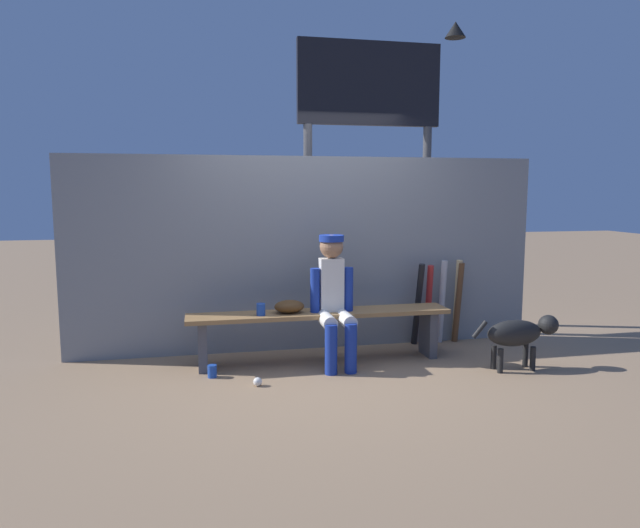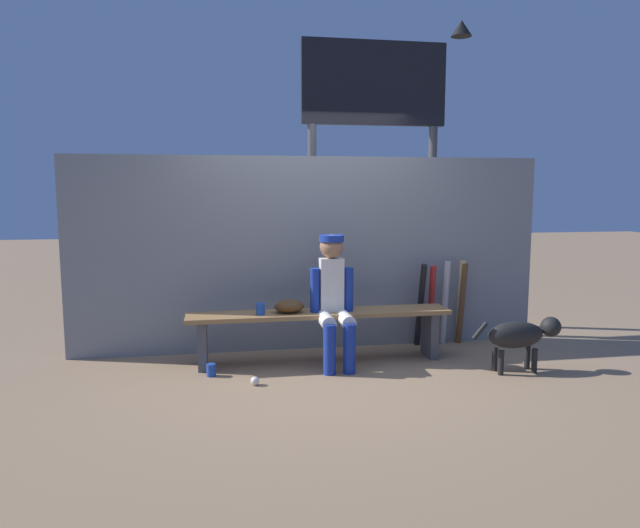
{
  "view_description": "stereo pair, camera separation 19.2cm",
  "coord_description": "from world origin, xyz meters",
  "px_view_note": "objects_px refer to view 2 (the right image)",
  "views": [
    {
      "loc": [
        -1.1,
        -5.2,
        1.62
      ],
      "look_at": [
        0.0,
        0.0,
        0.94
      ],
      "focal_mm": 32.39,
      "sensor_mm": 36.0,
      "label": 1
    },
    {
      "loc": [
        -0.91,
        -5.24,
        1.62
      ],
      "look_at": [
        0.0,
        0.0,
        0.94
      ],
      "focal_mm": 32.39,
      "sensor_mm": 36.0,
      "label": 2
    }
  ],
  "objects_px": {
    "cup_on_ground": "(211,370)",
    "cup_on_bench": "(260,309)",
    "baseball_glove": "(289,306)",
    "bat_wood_natural": "(461,302)",
    "bat_wood_dark": "(462,304)",
    "player_seated": "(334,295)",
    "bat_aluminum_silver": "(445,303)",
    "dugout_bench": "(320,323)",
    "bat_aluminum_red": "(431,306)",
    "scoreboard": "(379,118)",
    "bat_aluminum_black": "(420,305)",
    "baseball": "(255,381)",
    "dog": "(521,335)"
  },
  "relations": [
    {
      "from": "bat_aluminum_black",
      "to": "cup_on_bench",
      "type": "bearing_deg",
      "value": -166.61
    },
    {
      "from": "scoreboard",
      "to": "bat_wood_natural",
      "type": "bearing_deg",
      "value": -53.9
    },
    {
      "from": "bat_aluminum_black",
      "to": "bat_aluminum_red",
      "type": "height_order",
      "value": "bat_aluminum_black"
    },
    {
      "from": "bat_aluminum_red",
      "to": "cup_on_ground",
      "type": "xyz_separation_m",
      "value": [
        -2.25,
        -0.62,
        -0.37
      ]
    },
    {
      "from": "bat_aluminum_red",
      "to": "dog",
      "type": "height_order",
      "value": "bat_aluminum_red"
    },
    {
      "from": "bat_aluminum_silver",
      "to": "cup_on_bench",
      "type": "height_order",
      "value": "bat_aluminum_silver"
    },
    {
      "from": "bat_wood_natural",
      "to": "bat_aluminum_silver",
      "type": "bearing_deg",
      "value": -176.93
    },
    {
      "from": "bat_aluminum_red",
      "to": "baseball",
      "type": "relative_size",
      "value": 11.53
    },
    {
      "from": "cup_on_ground",
      "to": "cup_on_bench",
      "type": "xyz_separation_m",
      "value": [
        0.45,
        0.2,
        0.49
      ]
    },
    {
      "from": "bat_aluminum_silver",
      "to": "baseball",
      "type": "relative_size",
      "value": 12.02
    },
    {
      "from": "bat_wood_natural",
      "to": "cup_on_ground",
      "type": "relative_size",
      "value": 8.08
    },
    {
      "from": "cup_on_bench",
      "to": "scoreboard",
      "type": "xyz_separation_m",
      "value": [
        1.48,
        1.37,
        1.9
      ]
    },
    {
      "from": "baseball_glove",
      "to": "bat_wood_natural",
      "type": "bearing_deg",
      "value": 12.31
    },
    {
      "from": "baseball_glove",
      "to": "scoreboard",
      "type": "distance_m",
      "value": 2.6
    },
    {
      "from": "dog",
      "to": "baseball_glove",
      "type": "bearing_deg",
      "value": 163.46
    },
    {
      "from": "bat_wood_natural",
      "to": "dog",
      "type": "bearing_deg",
      "value": -82.02
    },
    {
      "from": "bat_aluminum_silver",
      "to": "dog",
      "type": "relative_size",
      "value": 1.05
    },
    {
      "from": "baseball",
      "to": "cup_on_bench",
      "type": "height_order",
      "value": "cup_on_bench"
    },
    {
      "from": "baseball_glove",
      "to": "cup_on_ground",
      "type": "distance_m",
      "value": 0.91
    },
    {
      "from": "bat_aluminum_red",
      "to": "scoreboard",
      "type": "bearing_deg",
      "value": 108.68
    },
    {
      "from": "bat_aluminum_silver",
      "to": "dugout_bench",
      "type": "bearing_deg",
      "value": -164.13
    },
    {
      "from": "bat_aluminum_black",
      "to": "bat_aluminum_red",
      "type": "bearing_deg",
      "value": 9.15
    },
    {
      "from": "bat_aluminum_silver",
      "to": "cup_on_bench",
      "type": "bearing_deg",
      "value": -167.03
    },
    {
      "from": "player_seated",
      "to": "cup_on_ground",
      "type": "height_order",
      "value": "player_seated"
    },
    {
      "from": "scoreboard",
      "to": "bat_aluminum_black",
      "type": "bearing_deg",
      "value": -78.54
    },
    {
      "from": "bat_wood_natural",
      "to": "bat_aluminum_black",
      "type": "bearing_deg",
      "value": -172.25
    },
    {
      "from": "player_seated",
      "to": "cup_on_ground",
      "type": "distance_m",
      "value": 1.28
    },
    {
      "from": "player_seated",
      "to": "bat_wood_dark",
      "type": "xyz_separation_m",
      "value": [
        1.47,
        0.5,
        -0.23
      ]
    },
    {
      "from": "bat_aluminum_red",
      "to": "bat_aluminum_silver",
      "type": "bearing_deg",
      "value": 11.62
    },
    {
      "from": "baseball_glove",
      "to": "bat_wood_dark",
      "type": "bearing_deg",
      "value": 11.7
    },
    {
      "from": "bat_aluminum_black",
      "to": "dog",
      "type": "relative_size",
      "value": 1.05
    },
    {
      "from": "baseball_glove",
      "to": "cup_on_ground",
      "type": "relative_size",
      "value": 2.55
    },
    {
      "from": "bat_aluminum_silver",
      "to": "bat_wood_natural",
      "type": "xyz_separation_m",
      "value": [
        0.18,
        0.01,
        -0.0
      ]
    },
    {
      "from": "cup_on_ground",
      "to": "scoreboard",
      "type": "height_order",
      "value": "scoreboard"
    },
    {
      "from": "baseball_glove",
      "to": "bat_aluminum_red",
      "type": "distance_m",
      "value": 1.58
    },
    {
      "from": "dugout_bench",
      "to": "dog",
      "type": "xyz_separation_m",
      "value": [
        1.72,
        -0.6,
        -0.04
      ]
    },
    {
      "from": "bat_wood_natural",
      "to": "cup_on_ground",
      "type": "bearing_deg",
      "value": -165.69
    },
    {
      "from": "baseball_glove",
      "to": "baseball",
      "type": "xyz_separation_m",
      "value": [
        -0.36,
        -0.56,
        -0.51
      ]
    },
    {
      "from": "player_seated",
      "to": "bat_aluminum_red",
      "type": "height_order",
      "value": "player_seated"
    },
    {
      "from": "baseball",
      "to": "cup_on_ground",
      "type": "xyz_separation_m",
      "value": [
        -0.36,
        0.31,
        0.02
      ]
    },
    {
      "from": "dugout_bench",
      "to": "player_seated",
      "type": "xyz_separation_m",
      "value": [
        0.11,
        -0.11,
        0.28
      ]
    },
    {
      "from": "bat_aluminum_silver",
      "to": "cup_on_bench",
      "type": "distance_m",
      "value": 2.02
    },
    {
      "from": "bat_aluminum_red",
      "to": "bat_wood_dark",
      "type": "height_order",
      "value": "bat_wood_dark"
    },
    {
      "from": "bat_wood_dark",
      "to": "bat_wood_natural",
      "type": "distance_m",
      "value": 0.02
    },
    {
      "from": "player_seated",
      "to": "cup_on_bench",
      "type": "relative_size",
      "value": 10.99
    },
    {
      "from": "cup_on_ground",
      "to": "cup_on_bench",
      "type": "relative_size",
      "value": 1.0
    },
    {
      "from": "dugout_bench",
      "to": "bat_aluminum_silver",
      "type": "bearing_deg",
      "value": 15.87
    },
    {
      "from": "dugout_bench",
      "to": "bat_aluminum_red",
      "type": "distance_m",
      "value": 1.29
    },
    {
      "from": "baseball_glove",
      "to": "bat_aluminum_red",
      "type": "bearing_deg",
      "value": 13.42
    },
    {
      "from": "baseball_glove",
      "to": "bat_wood_natural",
      "type": "height_order",
      "value": "bat_wood_natural"
    }
  ]
}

